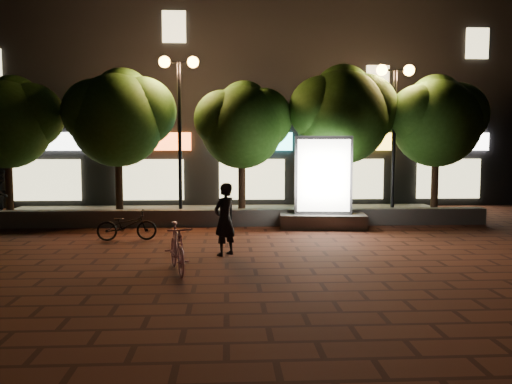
{
  "coord_description": "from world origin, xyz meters",
  "views": [
    {
      "loc": [
        0.02,
        -11.8,
        2.41
      ],
      "look_at": [
        0.75,
        1.5,
        1.25
      ],
      "focal_mm": 36.72,
      "sensor_mm": 36.0,
      "label": 1
    }
  ],
  "objects": [
    {
      "name": "ground",
      "position": [
        0.0,
        0.0,
        0.0
      ],
      "size": [
        80.0,
        80.0,
        0.0
      ],
      "primitive_type": "plane",
      "color": "#502519",
      "rests_on": "ground"
    },
    {
      "name": "ad_kiosk",
      "position": [
        2.85,
        3.5,
        1.09
      ],
      "size": [
        2.62,
        1.51,
        2.71
      ],
      "color": "#5F5E59",
      "rests_on": "ground"
    },
    {
      "name": "street_lamp_left",
      "position": [
        -1.5,
        5.2,
        4.03
      ],
      "size": [
        1.26,
        0.36,
        5.18
      ],
      "color": "black",
      "rests_on": "sidewalk"
    },
    {
      "name": "scooter_pink",
      "position": [
        -0.94,
        -1.88,
        0.47
      ],
      "size": [
        0.81,
        1.64,
        0.95
      ],
      "primitive_type": "imported",
      "rotation": [
        0.0,
        0.0,
        0.24
      ],
      "color": "#CA7F9C",
      "rests_on": "ground"
    },
    {
      "name": "building_block",
      "position": [
        -0.01,
        12.99,
        5.0
      ],
      "size": [
        28.0,
        8.12,
        11.3
      ],
      "color": "black",
      "rests_on": "ground"
    },
    {
      "name": "tree_left",
      "position": [
        -3.45,
        5.46,
        3.44
      ],
      "size": [
        3.6,
        3.0,
        4.89
      ],
      "color": "#321D13",
      "rests_on": "sidewalk"
    },
    {
      "name": "street_lamp_right",
      "position": [
        5.5,
        5.2,
        3.89
      ],
      "size": [
        1.26,
        0.36,
        4.98
      ],
      "color": "black",
      "rests_on": "sidewalk"
    },
    {
      "name": "tree_mid",
      "position": [
        0.55,
        5.46,
        3.22
      ],
      "size": [
        3.24,
        2.7,
        4.5
      ],
      "color": "#321D13",
      "rests_on": "sidewalk"
    },
    {
      "name": "tree_far_right",
      "position": [
        7.05,
        5.46,
        3.37
      ],
      "size": [
        3.48,
        2.9,
        4.76
      ],
      "color": "#321D13",
      "rests_on": "sidewalk"
    },
    {
      "name": "tree_right",
      "position": [
        3.86,
        5.46,
        3.57
      ],
      "size": [
        3.72,
        3.1,
        5.07
      ],
      "color": "#321D13",
      "rests_on": "sidewalk"
    },
    {
      "name": "pedestrian",
      "position": [
        -7.15,
        5.16,
        0.89
      ],
      "size": [
        0.81,
        0.93,
        1.63
      ],
      "primitive_type": "imported",
      "rotation": [
        0.0,
        0.0,
        1.29
      ],
      "color": "black",
      "rests_on": "sidewalk"
    },
    {
      "name": "rider",
      "position": [
        -0.04,
        -0.33,
        0.8
      ],
      "size": [
        0.69,
        0.69,
        1.61
      ],
      "primitive_type": "imported",
      "rotation": [
        0.0,
        0.0,
        3.93
      ],
      "color": "black",
      "rests_on": "ground"
    },
    {
      "name": "sidewalk",
      "position": [
        0.0,
        6.5,
        0.04
      ],
      "size": [
        16.0,
        5.0,
        0.08
      ],
      "primitive_type": "cube",
      "color": "#5F5E59",
      "rests_on": "ground"
    },
    {
      "name": "tree_far_left",
      "position": [
        -6.95,
        5.46,
        3.29
      ],
      "size": [
        3.36,
        2.8,
        4.63
      ],
      "color": "#321D13",
      "rests_on": "sidewalk"
    },
    {
      "name": "scooter_parked",
      "position": [
        -2.56,
        1.65,
        0.4
      ],
      "size": [
        1.55,
        0.67,
        0.79
      ],
      "primitive_type": "imported",
      "rotation": [
        0.0,
        0.0,
        1.67
      ],
      "color": "black",
      "rests_on": "ground"
    },
    {
      "name": "retaining_wall",
      "position": [
        0.0,
        4.0,
        0.25
      ],
      "size": [
        16.0,
        0.45,
        0.5
      ],
      "primitive_type": "cube",
      "color": "#5F5E59",
      "rests_on": "ground"
    }
  ]
}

